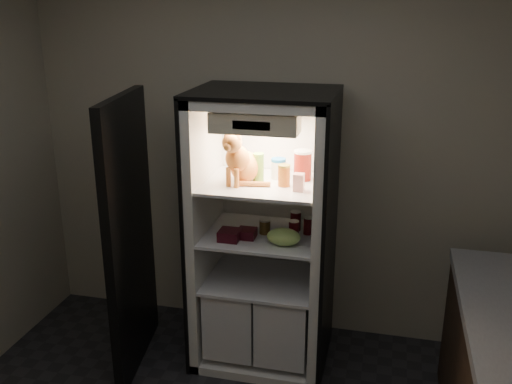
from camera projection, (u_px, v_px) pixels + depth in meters
The scene contains 16 objects.
room_shell at pixel (190, 201), 2.31m from camera, with size 3.60×3.60×3.60m.
refrigerator at pixel (265, 250), 3.85m from camera, with size 0.90×0.72×1.88m.
fridge_door at pixel (130, 238), 3.73m from camera, with size 0.19×0.87×1.85m.
tabby_cat at pixel (241, 161), 3.59m from camera, with size 0.31×0.37×0.37m.
parmesan_shaker at pixel (259, 167), 3.64m from camera, with size 0.07×0.07×0.18m.
mayo_tub at pixel (278, 168), 3.70m from camera, with size 0.10×0.10×0.13m.
salsa_jar at pixel (284, 175), 3.55m from camera, with size 0.08×0.08×0.14m.
pepper_jar at pixel (303, 165), 3.66m from camera, with size 0.12×0.12×0.20m.
cream_carton at pixel (299, 182), 3.46m from camera, with size 0.06×0.06×0.11m, color white.
soda_can_a at pixel (296, 221), 3.78m from camera, with size 0.07×0.07×0.13m.
soda_can_b at pixel (308, 226), 3.72m from camera, with size 0.06×0.06×0.11m.
soda_can_c at pixel (294, 230), 3.64m from camera, with size 0.07×0.07×0.12m.
condiment_jar at pixel (265, 226), 3.73m from camera, with size 0.07×0.07×0.10m.
grape_bag at pixel (284, 237), 3.55m from camera, with size 0.21×0.15×0.11m, color #8DBB57.
berry_box_left at pixel (230, 235), 3.63m from camera, with size 0.13×0.13×0.07m, color #460B16.
berry_box_right at pixel (247, 233), 3.67m from camera, with size 0.12×0.12×0.06m, color #460B16.
Camera 1 is at (0.77, -2.06, 2.39)m, focal length 40.00 mm.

